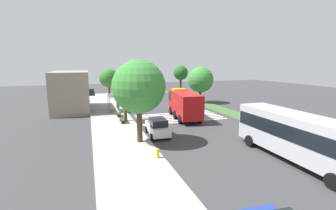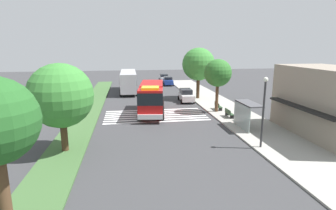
{
  "view_description": "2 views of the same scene",
  "coord_description": "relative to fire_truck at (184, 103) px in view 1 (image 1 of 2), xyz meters",
  "views": [
    {
      "loc": [
        -29.17,
        11.74,
        7.35
      ],
      "look_at": [
        1.42,
        1.49,
        1.68
      ],
      "focal_mm": 25.5,
      "sensor_mm": 36.0,
      "label": 1
    },
    {
      "loc": [
        30.68,
        -3.15,
        7.85
      ],
      "look_at": [
        1.11,
        1.43,
        1.25
      ],
      "focal_mm": 28.49,
      "sensor_mm": 36.0,
      "label": 2
    }
  ],
  "objects": [
    {
      "name": "storefront_building",
      "position": [
        10.38,
        14.7,
        1.0
      ],
      "size": [
        10.54,
        6.07,
        6.1
      ],
      "color": "gray",
      "rests_on": "ground_plane"
    },
    {
      "name": "ground_plane",
      "position": [
        -0.32,
        0.39,
        -2.05
      ],
      "size": [
        120.0,
        120.0,
        0.0
      ],
      "primitive_type": "plane",
      "color": "#38383A"
    },
    {
      "name": "bench_near_shelter",
      "position": [
        3.04,
        8.34,
        -1.46
      ],
      "size": [
        1.6,
        0.5,
        0.9
      ],
      "color": "#2D472D",
      "rests_on": "sidewalk"
    },
    {
      "name": "bus_stop_shelter",
      "position": [
        7.04,
        8.34,
        -0.16
      ],
      "size": [
        3.5,
        1.4,
        2.46
      ],
      "color": "#4C4C51",
      "rests_on": "sidewalk"
    },
    {
      "name": "sidewalk_tree_far_west",
      "position": [
        -8.4,
        7.84,
        3.19
      ],
      "size": [
        4.85,
        4.85,
        7.55
      ],
      "color": "#47301E",
      "rests_on": "sidewalk"
    },
    {
      "name": "sidewalk_tree_east",
      "position": [
        23.69,
        7.84,
        2.13
      ],
      "size": [
        4.1,
        4.1,
        6.11
      ],
      "color": "#513823",
      "rests_on": "sidewalk"
    },
    {
      "name": "median_tree_far_west",
      "position": [
        10.38,
        -7.55,
        2.29
      ],
      "size": [
        4.72,
        4.72,
        6.58
      ],
      "color": "#47301E",
      "rests_on": "median_strip"
    },
    {
      "name": "parked_car_east",
      "position": [
        -6.75,
        5.64,
        -1.12
      ],
      "size": [
        4.36,
        2.13,
        1.82
      ],
      "rotation": [
        0.0,
        0.0,
        -0.05
      ],
      "color": "silver",
      "rests_on": "ground_plane"
    },
    {
      "name": "sidewalk_tree_west",
      "position": [
        0.27,
        7.84,
        2.71
      ],
      "size": [
        3.24,
        3.24,
        6.28
      ],
      "color": "#513823",
      "rests_on": "sidewalk"
    },
    {
      "name": "median_tree_west",
      "position": [
        20.36,
        -7.55,
        3.12
      ],
      "size": [
        3.25,
        3.25,
        6.73
      ],
      "color": "#513823",
      "rests_on": "median_strip"
    },
    {
      "name": "street_lamp",
      "position": [
        12.02,
        7.44,
        1.38
      ],
      "size": [
        0.36,
        0.36,
        5.49
      ],
      "color": "#2D2D30",
      "rests_on": "sidewalk"
    },
    {
      "name": "median_strip",
      "position": [
        -0.32,
        -7.55,
        -1.98
      ],
      "size": [
        60.0,
        3.0,
        0.14
      ],
      "primitive_type": "cube",
      "color": "#3D6033",
      "rests_on": "ground_plane"
    },
    {
      "name": "bench_west_of_shelter",
      "position": [
        -0.62,
        8.34,
        -1.46
      ],
      "size": [
        1.6,
        0.5,
        0.9
      ],
      "color": "#2D472D",
      "rests_on": "sidewalk"
    },
    {
      "name": "transit_bus",
      "position": [
        -16.36,
        -2.51,
        0.08
      ],
      "size": [
        11.17,
        2.94,
        3.59
      ],
      "rotation": [
        0.0,
        0.0,
        3.13
      ],
      "color": "#B2B2B7",
      "rests_on": "ground_plane"
    },
    {
      "name": "crosswalk",
      "position": [
        0.52,
        0.39,
        -2.04
      ],
      "size": [
        5.85,
        11.6,
        0.01
      ],
      "color": "silver",
      "rests_on": "ground_plane"
    },
    {
      "name": "fire_hydrant",
      "position": [
        -12.66,
        7.34,
        -1.56
      ],
      "size": [
        0.28,
        0.28,
        0.7
      ],
      "primitive_type": "cylinder",
      "color": "gold",
      "rests_on": "sidewalk"
    },
    {
      "name": "fire_truck",
      "position": [
        0.0,
        0.0,
        0.0
      ],
      "size": [
        9.19,
        3.77,
        3.7
      ],
      "rotation": [
        0.0,
        0.0,
        -0.13
      ],
      "color": "#B71414",
      "rests_on": "ground_plane"
    },
    {
      "name": "sidewalk",
      "position": [
        -0.32,
        9.46,
        -1.98
      ],
      "size": [
        60.0,
        5.24,
        0.14
      ],
      "primitive_type": "cube",
      "color": "#9E9B93",
      "rests_on": "ground_plane"
    }
  ]
}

